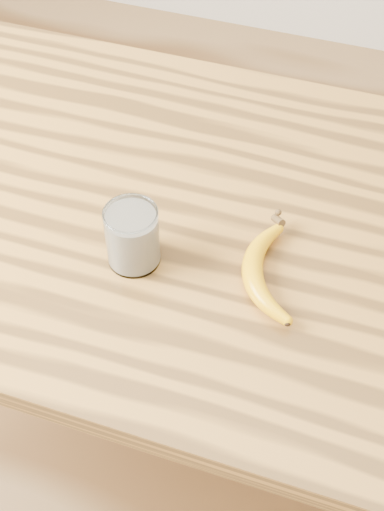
% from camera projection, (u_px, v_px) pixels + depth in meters
% --- Properties ---
extents(table, '(1.20, 0.80, 0.90)m').
position_uv_depth(table, '(132.00, 245.00, 1.27)').
color(table, olive).
rests_on(table, ground).
extents(smoothie_glass, '(0.08, 0.08, 0.10)m').
position_uv_depth(smoothie_glass, '(132.00, 237.00, 1.04)').
color(smoothie_glass, white).
rests_on(smoothie_glass, table).
extents(banana, '(0.17, 0.28, 0.03)m').
position_uv_depth(banana, '(252.00, 272.00, 1.04)').
color(banana, '#E39E06').
rests_on(banana, table).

